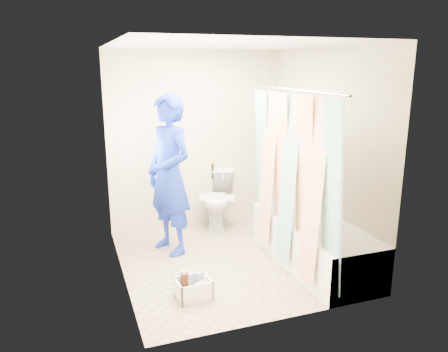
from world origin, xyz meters
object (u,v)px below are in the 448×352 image
object	(u,v)px
toilet	(218,200)
plumber	(169,175)
cleaning_caddy	(195,289)
bathtub	(314,242)

from	to	relation	value
toilet	plumber	bearing A→B (deg)	-121.70
plumber	cleaning_caddy	bearing A→B (deg)	-25.20
toilet	plumber	xyz separation A→B (m)	(-0.80, -0.58, 0.56)
plumber	cleaning_caddy	xyz separation A→B (m)	(-0.05, -1.18, -0.85)
bathtub	cleaning_caddy	xyz separation A→B (m)	(-1.46, -0.26, -0.17)
toilet	cleaning_caddy	xyz separation A→B (m)	(-0.84, -1.77, -0.29)
plumber	bathtub	bearing A→B (deg)	33.99
plumber	cleaning_caddy	size ratio (longest dim) A/B	5.49
cleaning_caddy	toilet	bearing A→B (deg)	61.45
bathtub	toilet	xyz separation A→B (m)	(-0.62, 1.51, 0.12)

